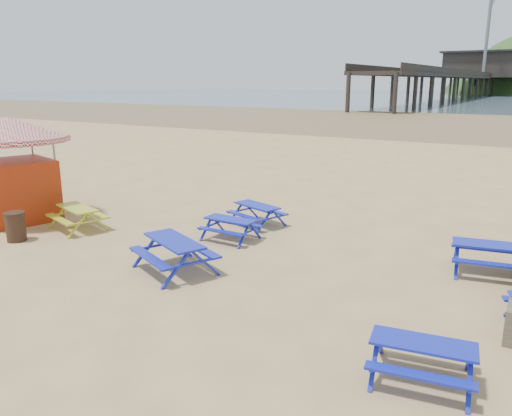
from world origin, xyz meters
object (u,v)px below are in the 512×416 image
Objects in this scene: picnic_table_blue_b at (257,215)px; picnic_table_yellow at (78,218)px; ice_cream_kiosk at (12,156)px; litter_bin at (16,226)px; picnic_table_blue_a at (230,229)px.

picnic_table_yellow is (-4.80, -3.47, 0.02)m from picnic_table_blue_b.
litter_bin is at bearing -19.13° from ice_cream_kiosk.
picnic_table_yellow is 1.92m from litter_bin.
picnic_table_blue_a is 6.55m from litter_bin.
picnic_table_blue_b is (-0.13, 1.81, 0.02)m from picnic_table_blue_a.
picnic_table_yellow is at bearing -160.72° from picnic_table_blue_a.
picnic_table_blue_b reaches higher than picnic_table_blue_a.
litter_bin is (2.13, -1.52, -1.80)m from ice_cream_kiosk.
picnic_table_blue_a is at bearing 35.20° from picnic_table_yellow.
litter_bin is at bearing -117.55° from picnic_table_blue_b.
ice_cream_kiosk is at bearing -135.33° from picnic_table_blue_b.
picnic_table_yellow is 0.43× the size of ice_cream_kiosk.
picnic_table_blue_a is 5.20m from picnic_table_yellow.
ice_cream_kiosk reaches higher than picnic_table_blue_a.
ice_cream_kiosk reaches higher than picnic_table_yellow.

